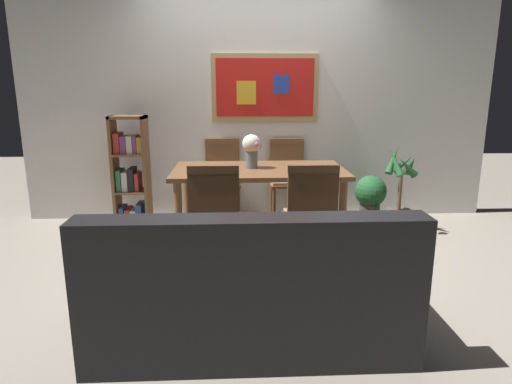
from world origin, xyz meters
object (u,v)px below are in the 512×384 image
dining_table (259,178)px  bookshelf (131,175)px  dining_chair_far_left (223,173)px  tv_remote (322,169)px  flower_vase (252,148)px  dining_chair_near_right (310,210)px  leather_couch (249,292)px  dining_chair_far_right (287,173)px  potted_palm (399,202)px  potted_ivy (370,196)px  dining_chair_near_left (215,211)px

dining_table → bookshelf: size_ratio=1.35×
dining_chair_far_left → tv_remote: dining_chair_far_left is taller
flower_vase → tv_remote: size_ratio=1.96×
dining_chair_near_right → leather_couch: size_ratio=0.51×
leather_couch → tv_remote: 1.80m
dining_chair_far_left → dining_chair_far_right: bearing=-2.5°
dining_chair_near_right → dining_chair_far_right: size_ratio=1.00×
potted_palm → tv_remote: size_ratio=5.63×
potted_palm → leather_couch: bearing=-129.6°
dining_table → leather_couch: bearing=-95.0°
dining_chair_near_right → bookshelf: size_ratio=0.77×
potted_palm → flower_vase: bearing=-171.8°
dining_table → dining_chair_far_left: 0.86m
tv_remote → dining_chair_near_right: bearing=-108.0°
potted_ivy → potted_palm: potted_palm is taller
dining_chair_near_right → dining_chair_far_right: bearing=90.0°
dining_chair_near_right → bookshelf: (-1.68, 1.33, 0.02)m
dining_chair_near_right → potted_palm: 1.49m
dining_table → potted_palm: potted_palm is taller
dining_table → potted_ivy: 1.41m
dining_chair_far_right → potted_ivy: (0.89, -0.18, -0.23)m
bookshelf → potted_ivy: size_ratio=2.13×
dining_table → bookshelf: bookshelf is taller
dining_chair_near_left → flower_vase: size_ratio=2.89×
leather_couch → potted_ivy: leather_couch is taller
dining_table → dining_chair_near_right: 0.84m
dining_chair_far_left → potted_ivy: dining_chair_far_left is taller
dining_chair_far_right → leather_couch: size_ratio=0.51×
dining_chair_near_left → flower_vase: bearing=67.5°
bookshelf → potted_palm: bookshelf is taller
dining_chair_far_left → dining_table: bearing=-64.8°
dining_chair_far_left → flower_vase: size_ratio=2.89×
potted_ivy → potted_palm: 0.37m
bookshelf → potted_palm: bearing=-6.7°
dining_table → flower_vase: (-0.07, 0.03, 0.28)m
dining_chair_near_left → dining_chair_far_right: (0.74, 1.48, 0.00)m
dining_chair_near_left → tv_remote: 1.17m
dining_chair_near_left → leather_couch: size_ratio=0.51×
bookshelf → dining_chair_far_right: bearing=5.6°
dining_chair_far_left → dining_chair_near_right: bearing=-64.7°
potted_ivy → tv_remote: size_ratio=3.46×
dining_chair_near_right → dining_chair_near_left: bearing=179.0°
dining_chair_far_left → potted_ivy: (1.61, -0.21, -0.23)m
potted_palm → potted_ivy: bearing=122.6°
dining_chair_far_right → leather_couch: dining_chair_far_right is taller
flower_vase → dining_chair_near_left: bearing=-112.5°
dining_chair_far_right → tv_remote: bearing=-75.5°
dining_chair_near_left → potted_ivy: bearing=38.5°
potted_palm → dining_table: bearing=-170.3°
dining_chair_far_right → potted_ivy: 0.94m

